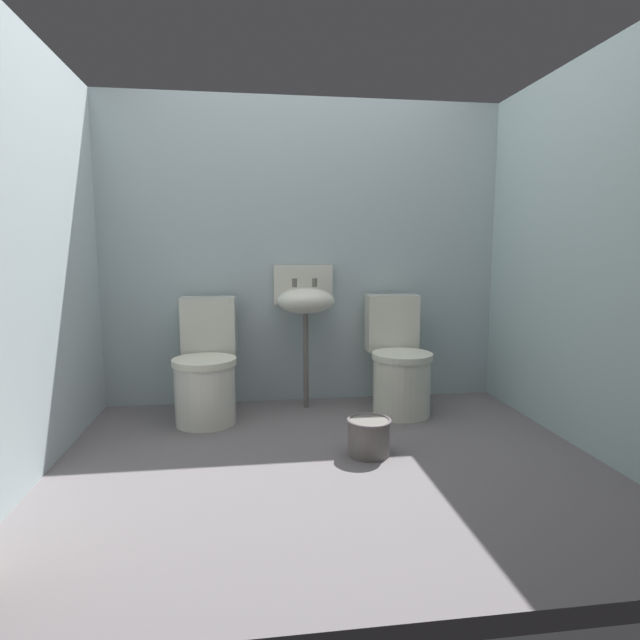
{
  "coord_description": "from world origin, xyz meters",
  "views": [
    {
      "loc": [
        -0.39,
        -2.61,
        1.1
      ],
      "look_at": [
        0.0,
        0.27,
        0.7
      ],
      "focal_mm": 28.91,
      "sensor_mm": 36.0,
      "label": 1
    }
  ],
  "objects_px": {
    "toilet_right": "(399,365)",
    "sink": "(305,300)",
    "toilet_left": "(206,371)",
    "bucket": "(369,436)"
  },
  "relations": [
    {
      "from": "toilet_right",
      "to": "sink",
      "type": "distance_m",
      "value": 0.78
    },
    {
      "from": "toilet_left",
      "to": "sink",
      "type": "xyz_separation_m",
      "value": [
        0.67,
        0.19,
        0.43
      ]
    },
    {
      "from": "toilet_right",
      "to": "sink",
      "type": "height_order",
      "value": "sink"
    },
    {
      "from": "toilet_right",
      "to": "sink",
      "type": "xyz_separation_m",
      "value": [
        -0.62,
        0.19,
        0.43
      ]
    },
    {
      "from": "toilet_left",
      "to": "sink",
      "type": "height_order",
      "value": "sink"
    },
    {
      "from": "toilet_right",
      "to": "bucket",
      "type": "distance_m",
      "value": 0.85
    },
    {
      "from": "toilet_right",
      "to": "toilet_left",
      "type": "bearing_deg",
      "value": 1.66
    },
    {
      "from": "sink",
      "to": "bucket",
      "type": "relative_size",
      "value": 4.11
    },
    {
      "from": "toilet_left",
      "to": "toilet_right",
      "type": "distance_m",
      "value": 1.28
    },
    {
      "from": "toilet_right",
      "to": "sink",
      "type": "relative_size",
      "value": 0.79
    }
  ]
}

